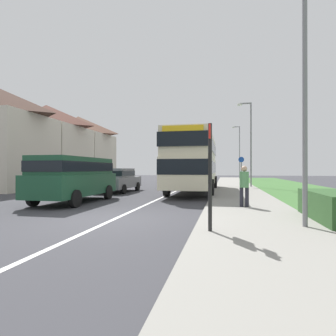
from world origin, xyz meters
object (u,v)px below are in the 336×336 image
(bus_stop_sign, at_px, (210,169))
(street_lamp_near, at_px, (300,60))
(parked_car_grey, at_px, (119,179))
(parked_van_dark_green, at_px, (75,175))
(street_lamp_mid, at_px, (250,139))
(cycle_route_sign, at_px, (241,171))
(double_decker_bus, at_px, (194,160))
(pedestrian_at_stop, at_px, (244,184))
(street_lamp_far, at_px, (239,149))

(bus_stop_sign, relative_size, street_lamp_near, 0.35)
(parked_car_grey, bearing_deg, street_lamp_near, -48.46)
(parked_van_dark_green, height_order, street_lamp_mid, street_lamp_mid)
(parked_van_dark_green, distance_m, street_lamp_mid, 14.86)
(cycle_route_sign, bearing_deg, parked_car_grey, -148.62)
(double_decker_bus, height_order, pedestrian_at_stop, double_decker_bus)
(pedestrian_at_stop, relative_size, bus_stop_sign, 0.64)
(parked_car_grey, height_order, street_lamp_near, street_lamp_near)
(street_lamp_mid, bearing_deg, parked_car_grey, -146.89)
(street_lamp_near, xyz_separation_m, street_lamp_mid, (0.16, 15.80, -0.24))
(street_lamp_near, relative_size, street_lamp_mid, 1.07)
(street_lamp_far, bearing_deg, double_decker_bus, -99.49)
(cycle_route_sign, height_order, street_lamp_mid, street_lamp_mid)
(cycle_route_sign, distance_m, street_lamp_mid, 2.82)
(cycle_route_sign, bearing_deg, street_lamp_near, -87.92)
(parked_car_grey, height_order, street_lamp_far, street_lamp_far)
(pedestrian_at_stop, bearing_deg, bus_stop_sign, -103.76)
(parked_car_grey, distance_m, pedestrian_at_stop, 10.12)
(parked_car_grey, bearing_deg, street_lamp_mid, 33.11)
(street_lamp_far, bearing_deg, street_lamp_mid, -90.42)
(street_lamp_far, bearing_deg, street_lamp_near, -90.49)
(double_decker_bus, height_order, street_lamp_near, street_lamp_near)
(parked_van_dark_green, distance_m, pedestrian_at_stop, 7.59)
(pedestrian_at_stop, distance_m, street_lamp_mid, 12.87)
(pedestrian_at_stop, height_order, cycle_route_sign, cycle_route_sign)
(cycle_route_sign, bearing_deg, street_lamp_mid, 48.88)
(double_decker_bus, xyz_separation_m, street_lamp_far, (4.12, 24.66, 2.43))
(parked_van_dark_green, height_order, pedestrian_at_stop, parked_van_dark_green)
(parked_car_grey, height_order, pedestrian_at_stop, pedestrian_at_stop)
(double_decker_bus, xyz_separation_m, bus_stop_sign, (1.64, -11.62, -0.60))
(parked_car_grey, xyz_separation_m, pedestrian_at_stop, (7.69, -6.58, 0.10))
(street_lamp_near, distance_m, street_lamp_far, 35.33)
(cycle_route_sign, height_order, street_lamp_near, street_lamp_near)
(street_lamp_near, bearing_deg, street_lamp_far, 89.51)
(parked_van_dark_green, xyz_separation_m, parked_car_grey, (-0.15, 5.77, -0.37))
(street_lamp_mid, bearing_deg, parked_van_dark_green, -127.21)
(street_lamp_near, bearing_deg, parked_car_grey, 131.54)
(pedestrian_at_stop, bearing_deg, street_lamp_far, 87.44)
(bus_stop_sign, bearing_deg, parked_van_dark_green, 141.57)
(bus_stop_sign, bearing_deg, parked_car_grey, 121.30)
(parked_car_grey, relative_size, bus_stop_sign, 1.71)
(street_lamp_mid, bearing_deg, bus_stop_sign, -97.96)
(street_lamp_near, bearing_deg, street_lamp_mid, 89.41)
(parked_car_grey, xyz_separation_m, street_lamp_near, (8.81, -9.95, 3.40))
(street_lamp_near, bearing_deg, cycle_route_sign, 92.08)
(parked_van_dark_green, bearing_deg, double_decker_bus, 53.21)
(double_decker_bus, distance_m, street_lamp_mid, 6.77)
(bus_stop_sign, distance_m, cycle_route_sign, 16.04)
(bus_stop_sign, bearing_deg, double_decker_bus, 98.02)
(parked_van_dark_green, relative_size, street_lamp_near, 0.68)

